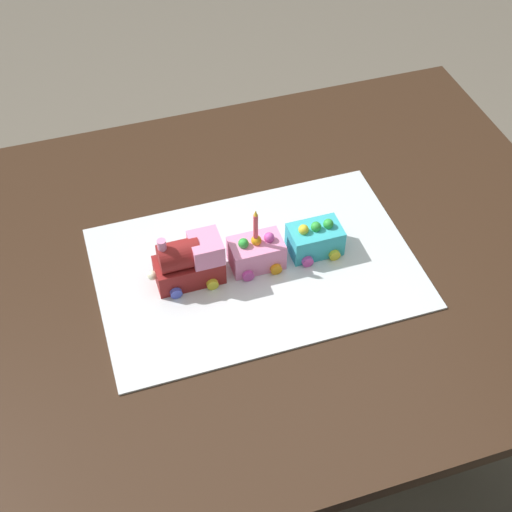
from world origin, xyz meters
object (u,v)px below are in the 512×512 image
Objects in this scene: birthday_candle at (256,224)px; cake_locomotive at (189,262)px; dining_table at (239,300)px; cake_car_caboose_turquoise at (315,239)px; cake_car_gondola_bubblegum at (256,252)px.

cake_locomotive is at bearing -180.00° from birthday_candle.
cake_car_caboose_turquoise reaches higher than dining_table.
cake_locomotive is at bearing 180.00° from cake_car_caboose_turquoise.
birthday_candle is (-0.00, 0.00, 0.07)m from cake_car_gondola_bubblegum.
cake_car_gondola_bubblegum is 1.00× the size of cake_car_caboose_turquoise.
cake_car_caboose_turquoise is at bearing 0.00° from cake_car_gondola_bubblegum.
birthday_candle reaches higher than cake_car_caboose_turquoise.
cake_car_gondola_bubblegum is at bearing 0.00° from cake_locomotive.
cake_car_gondola_bubblegum is (0.03, -0.01, 0.14)m from dining_table.
cake_locomotive is (-0.10, -0.01, 0.16)m from dining_table.
cake_car_caboose_turquoise is (0.25, 0.00, -0.02)m from cake_locomotive.
cake_car_gondola_bubblegum is at bearing -19.51° from dining_table.
cake_car_gondola_bubblegum and cake_car_caboose_turquoise have the same top height.
birthday_candle is (0.03, -0.01, 0.22)m from dining_table.
cake_locomotive is 0.14m from birthday_candle.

